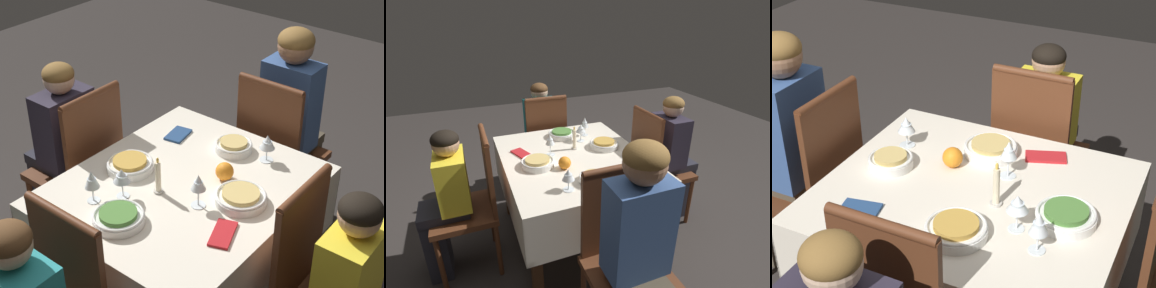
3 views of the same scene
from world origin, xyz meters
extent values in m
cube|color=silver|center=(0.00, 0.00, 0.71)|extent=(1.15, 0.99, 0.04)
cube|color=silver|center=(0.00, 0.49, 0.55)|extent=(1.15, 0.01, 0.30)
cube|color=silver|center=(0.57, 0.00, 0.55)|extent=(0.01, 0.99, 0.30)
cube|color=silver|center=(-0.57, 0.00, 0.55)|extent=(0.01, 0.99, 0.30)
cube|color=#4C2D19|center=(0.51, 0.43, 0.35)|extent=(0.06, 0.06, 0.70)
cube|color=#4C2D19|center=(-0.51, 0.43, 0.35)|extent=(0.06, 0.06, 0.70)
cube|color=#562D19|center=(-0.87, 0.02, 0.45)|extent=(0.41, 0.41, 0.04)
cube|color=#562D19|center=(-0.68, 0.02, 0.73)|extent=(0.03, 0.38, 0.51)
cylinder|color=#562D19|center=(-0.68, 0.02, 0.98)|extent=(0.04, 0.37, 0.04)
cylinder|color=#562D19|center=(-1.05, 0.20, 0.21)|extent=(0.03, 0.03, 0.43)
cylinder|color=#562D19|center=(-0.69, 0.20, 0.21)|extent=(0.03, 0.03, 0.43)
cylinder|color=#562D19|center=(-0.69, -0.16, 0.21)|extent=(0.03, 0.03, 0.43)
cylinder|color=#562D19|center=(-0.02, -0.60, 0.98)|extent=(0.37, 0.04, 0.04)
cube|color=#562D19|center=(0.01, 0.79, 0.45)|extent=(0.41, 0.41, 0.04)
cube|color=#562D19|center=(0.01, 0.60, 0.73)|extent=(0.38, 0.03, 0.51)
cylinder|color=#562D19|center=(0.01, 0.60, 0.98)|extent=(0.37, 0.04, 0.04)
cylinder|color=#562D19|center=(0.19, 0.97, 0.21)|extent=(0.03, 0.03, 0.43)
cylinder|color=#562D19|center=(-0.17, 0.97, 0.21)|extent=(0.03, 0.03, 0.43)
cylinder|color=#562D19|center=(0.19, 0.61, 0.21)|extent=(0.03, 0.03, 0.43)
cylinder|color=#562D19|center=(-0.17, 0.61, 0.21)|extent=(0.03, 0.03, 0.43)
cube|color=#562D19|center=(0.68, 0.00, 0.73)|extent=(0.03, 0.38, 0.51)
cube|color=#4C4233|center=(-1.07, 0.02, 0.23)|extent=(0.14, 0.22, 0.47)
cube|color=#4C4233|center=(-0.99, 0.02, 0.50)|extent=(0.31, 0.24, 0.06)
cube|color=#38568E|center=(-0.90, 0.02, 0.78)|extent=(0.18, 0.30, 0.50)
sphere|color=#9E7051|center=(-0.90, 0.02, 1.12)|extent=(0.19, 0.19, 0.19)
ellipsoid|color=brown|center=(-0.90, 0.02, 1.15)|extent=(0.19, 0.19, 0.13)
sphere|color=beige|center=(-0.02, -0.82, 1.01)|extent=(0.16, 0.16, 0.16)
ellipsoid|color=brown|center=(-0.02, -0.82, 1.04)|extent=(0.16, 0.16, 0.11)
cube|color=#282833|center=(0.01, 0.99, 0.23)|extent=(0.23, 0.14, 0.47)
cube|color=#282833|center=(0.01, 0.91, 0.50)|extent=(0.24, 0.31, 0.06)
cube|color=yellow|center=(0.01, 0.82, 0.71)|extent=(0.30, 0.18, 0.36)
sphere|color=tan|center=(0.01, 0.82, 0.96)|extent=(0.16, 0.16, 0.16)
ellipsoid|color=black|center=(0.01, 0.82, 0.99)|extent=(0.16, 0.16, 0.11)
cylinder|color=white|center=(-0.38, 0.01, 0.75)|extent=(0.18, 0.18, 0.04)
torus|color=white|center=(-0.38, 0.01, 0.77)|extent=(0.18, 0.18, 0.01)
cylinder|color=tan|center=(-0.38, 0.01, 0.78)|extent=(0.13, 0.13, 0.02)
cylinder|color=white|center=(-0.41, 0.19, 0.73)|extent=(0.07, 0.07, 0.00)
cylinder|color=white|center=(-0.41, 0.19, 0.77)|extent=(0.01, 0.01, 0.06)
cone|color=white|center=(-0.41, 0.19, 0.83)|extent=(0.07, 0.07, 0.07)
cylinder|color=white|center=(-0.41, 0.19, 0.82)|extent=(0.04, 0.04, 0.03)
cylinder|color=white|center=(0.06, -0.27, 0.75)|extent=(0.22, 0.22, 0.04)
torus|color=white|center=(0.06, -0.27, 0.77)|extent=(0.21, 0.21, 0.01)
cylinder|color=gold|center=(0.06, -0.27, 0.78)|extent=(0.16, 0.16, 0.02)
cylinder|color=white|center=(0.23, -0.15, 0.73)|extent=(0.06, 0.06, 0.00)
cylinder|color=white|center=(0.23, -0.15, 0.77)|extent=(0.01, 0.01, 0.08)
cone|color=white|center=(0.23, -0.15, 0.84)|extent=(0.08, 0.08, 0.06)
cylinder|color=white|center=(0.23, -0.15, 0.83)|extent=(0.05, 0.05, 0.03)
cylinder|color=white|center=(-0.05, 0.28, 0.75)|extent=(0.23, 0.23, 0.04)
torus|color=white|center=(-0.05, 0.28, 0.77)|extent=(0.22, 0.22, 0.01)
cylinder|color=tan|center=(-0.05, 0.28, 0.78)|extent=(0.16, 0.16, 0.02)
cylinder|color=white|center=(0.08, 0.15, 0.73)|extent=(0.07, 0.07, 0.00)
cylinder|color=white|center=(0.08, 0.15, 0.78)|extent=(0.01, 0.01, 0.08)
cone|color=white|center=(0.08, 0.15, 0.85)|extent=(0.07, 0.07, 0.07)
cylinder|color=white|center=(0.08, 0.15, 0.84)|extent=(0.04, 0.04, 0.03)
cylinder|color=white|center=(0.37, -0.04, 0.75)|extent=(0.22, 0.22, 0.04)
torus|color=white|center=(0.37, -0.04, 0.77)|extent=(0.21, 0.21, 0.01)
cylinder|color=#4C7F38|center=(0.37, -0.04, 0.78)|extent=(0.16, 0.16, 0.02)
cylinder|color=white|center=(0.33, -0.23, 0.73)|extent=(0.06, 0.06, 0.00)
cylinder|color=white|center=(0.33, -0.23, 0.77)|extent=(0.01, 0.01, 0.07)
cone|color=white|center=(0.33, -0.23, 0.85)|extent=(0.07, 0.07, 0.08)
cylinder|color=white|center=(0.33, -0.23, 0.83)|extent=(0.04, 0.04, 0.04)
cylinder|color=beige|center=(0.11, -0.05, 0.74)|extent=(0.05, 0.05, 0.01)
cylinder|color=beige|center=(0.11, -0.05, 0.81)|extent=(0.03, 0.03, 0.15)
ellipsoid|color=#F9C64C|center=(0.11, -0.05, 0.90)|extent=(0.01, 0.01, 0.03)
sphere|color=orange|center=(-0.15, 0.12, 0.77)|extent=(0.08, 0.08, 0.08)
cube|color=red|center=(0.17, 0.34, 0.74)|extent=(0.19, 0.14, 0.01)
cube|color=navy|center=(-0.32, -0.29, 0.74)|extent=(0.16, 0.12, 0.01)
camera|label=1|loc=(1.67, 1.38, 2.28)|focal=55.00mm
camera|label=2|loc=(-1.81, 0.69, 1.69)|focal=28.00mm
camera|label=3|loc=(0.77, -1.69, 2.01)|focal=55.00mm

